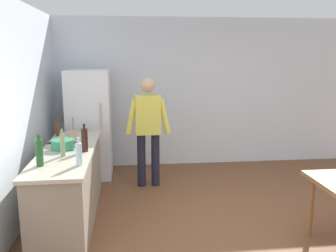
% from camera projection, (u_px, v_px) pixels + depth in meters
% --- Properties ---
extents(ground_plane, '(14.00, 14.00, 0.00)m').
position_uv_depth(ground_plane, '(243.00, 241.00, 4.02)').
color(ground_plane, brown).
extents(wall_back, '(6.40, 0.12, 2.70)m').
position_uv_depth(wall_back, '(195.00, 93.00, 6.68)').
color(wall_back, silver).
rests_on(wall_back, ground_plane).
extents(kitchen_counter, '(0.64, 2.20, 0.90)m').
position_uv_depth(kitchen_counter, '(69.00, 184.00, 4.50)').
color(kitchen_counter, gray).
rests_on(kitchen_counter, ground_plane).
extents(refrigerator, '(0.70, 0.67, 1.80)m').
position_uv_depth(refrigerator, '(89.00, 125.00, 5.98)').
color(refrigerator, white).
rests_on(refrigerator, ground_plane).
extents(person, '(0.70, 0.22, 1.70)m').
position_uv_depth(person, '(148.00, 125.00, 5.52)').
color(person, '#1E1E2D').
rests_on(person, ground_plane).
extents(cooking_pot, '(0.40, 0.28, 0.12)m').
position_uv_depth(cooking_pot, '(63.00, 144.00, 4.42)').
color(cooking_pot, '#2D845B').
rests_on(cooking_pot, kitchen_counter).
extents(utensil_jar, '(0.11, 0.11, 0.32)m').
position_uv_depth(utensil_jar, '(72.00, 135.00, 4.85)').
color(utensil_jar, tan).
rests_on(utensil_jar, kitchen_counter).
extents(bottle_vinegar_tall, '(0.06, 0.06, 0.32)m').
position_uv_depth(bottle_vinegar_tall, '(63.00, 145.00, 4.10)').
color(bottle_vinegar_tall, gray).
rests_on(bottle_vinegar_tall, kitchen_counter).
extents(bottle_wine_green, '(0.08, 0.08, 0.34)m').
position_uv_depth(bottle_wine_green, '(39.00, 152.00, 3.74)').
color(bottle_wine_green, '#1E5123').
rests_on(bottle_wine_green, kitchen_counter).
extents(bottle_wine_dark, '(0.08, 0.08, 0.34)m').
position_uv_depth(bottle_wine_dark, '(85.00, 140.00, 4.30)').
color(bottle_wine_dark, black).
rests_on(bottle_wine_dark, kitchen_counter).
extents(bottle_water_clear, '(0.07, 0.07, 0.30)m').
position_uv_depth(bottle_water_clear, '(79.00, 154.00, 3.76)').
color(bottle_water_clear, silver).
rests_on(bottle_water_clear, kitchen_counter).
extents(bottle_beer_brown, '(0.06, 0.06, 0.26)m').
position_uv_depth(bottle_beer_brown, '(58.00, 128.00, 5.14)').
color(bottle_beer_brown, '#5B3314').
rests_on(bottle_beer_brown, kitchen_counter).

